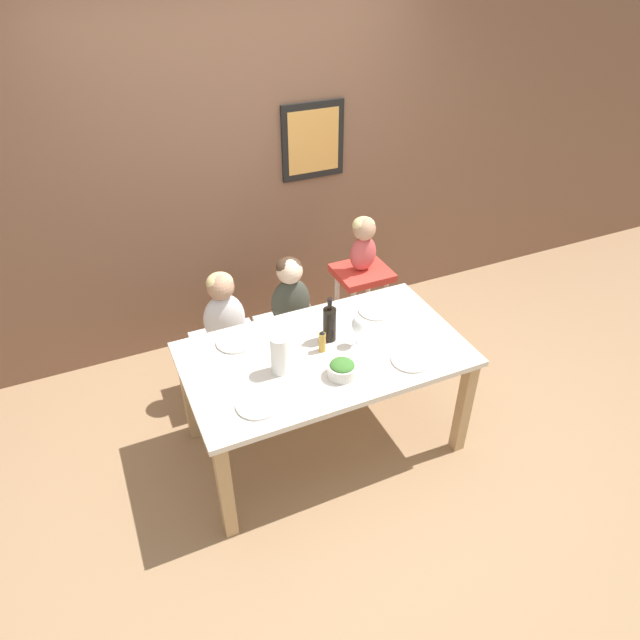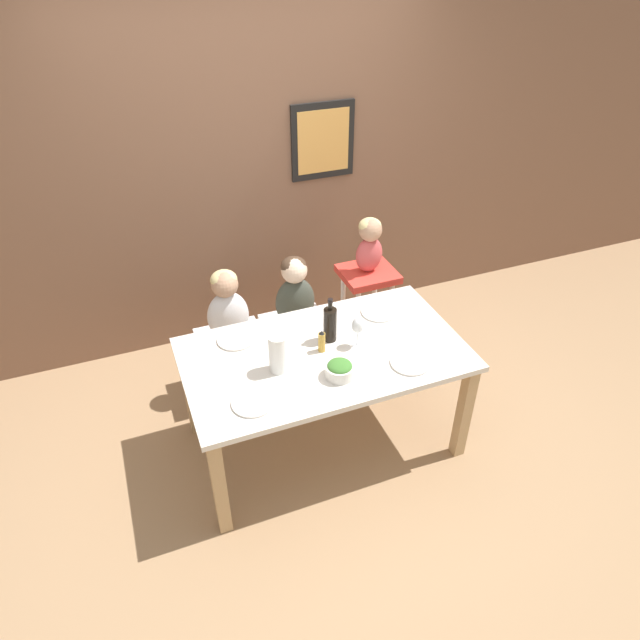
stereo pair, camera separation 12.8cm
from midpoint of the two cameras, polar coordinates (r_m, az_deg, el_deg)
The scene contains 18 objects.
ground_plane at distance 3.75m, azimuth -0.57°, elevation -11.93°, with size 14.00×14.00×0.00m, color #9E7A56.
wall_back at distance 4.13m, azimuth -8.89°, elevation 15.11°, with size 10.00×0.09×2.70m.
dining_table at distance 3.31m, azimuth -0.63°, elevation -4.50°, with size 1.60×0.91×0.73m.
chair_far_left at distance 3.90m, azimuth -10.12°, elevation -2.87°, with size 0.44×0.40×0.44m.
chair_far_center at distance 4.00m, azimuth -3.76°, elevation -1.22°, with size 0.44×0.40×0.44m.
chair_right_highchair at distance 4.06m, azimuth 3.24°, elevation 3.07°, with size 0.37×0.34×0.75m.
person_child_left at distance 3.71m, azimuth -10.66°, elevation 1.21°, with size 0.27×0.18×0.52m.
person_child_center at distance 3.81m, azimuth -3.97°, elevation 2.85°, with size 0.27×0.18×0.52m.
person_baby_right at distance 3.86m, azimuth 3.42°, elevation 7.98°, with size 0.19×0.16×0.39m.
wine_bottle at distance 3.28m, azimuth -0.16°, elevation -0.36°, with size 0.08×0.08×0.28m.
paper_towel_roll at distance 3.07m, azimuth -5.21°, elevation -3.48°, with size 0.10×0.10×0.23m.
wine_glass_near at distance 3.23m, azimuth 2.66°, elevation -0.52°, with size 0.07×0.07×0.19m.
salad_bowl_large at distance 3.07m, azimuth 0.97°, elevation -4.92°, with size 0.16×0.16×0.10m.
dinner_plate_front_left at distance 2.95m, azimuth -7.53°, elevation -8.43°, with size 0.22×0.22×0.01m.
dinner_plate_back_left at distance 3.36m, azimuth -9.57°, elevation -2.19°, with size 0.22×0.22×0.01m.
dinner_plate_back_right at distance 3.59m, azimuth 4.61°, elevation 0.95°, with size 0.22×0.22×0.01m.
dinner_plate_front_right at distance 3.22m, azimuth 7.95°, elevation -4.01°, with size 0.22×0.22×0.01m.
condiment_bottle_hot_sauce at distance 3.22m, azimuth -0.93°, elevation -2.15°, with size 0.04×0.04×0.14m.
Camera 1 is at (-1.06, -2.30, 2.77)m, focal length 32.00 mm.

